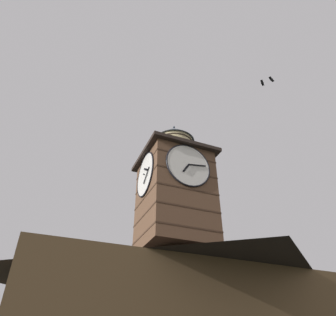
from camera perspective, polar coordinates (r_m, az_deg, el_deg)
The scene contains 6 objects.
building_main at distance 17.59m, azimuth 1.51°, elevation -26.90°, with size 16.16×12.40×6.87m.
clock_tower at distance 20.40m, azimuth 1.24°, elevation -5.81°, with size 4.81×4.81×9.51m.
pine_tree_behind at distance 24.49m, azimuth -4.35°, elevation -22.88°, with size 4.94×4.94×13.31m.
moon at distance 55.39m, azimuth -3.55°, elevation -18.13°, with size 2.40×2.40×2.40m.
flying_bird_high at distance 24.84m, azimuth 17.06°, elevation 13.10°, with size 0.59×0.52×0.13m.
flying_bird_low at distance 22.61m, azimuth 18.61°, elevation 13.59°, with size 0.57×0.36×0.12m.
Camera 1 is at (8.69, 14.26, 1.34)m, focal length 32.95 mm.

